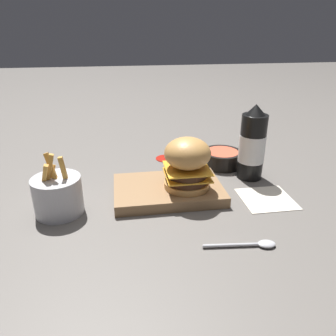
# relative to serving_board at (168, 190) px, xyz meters

# --- Properties ---
(ground_plane) EXTENTS (6.00, 6.00, 0.00)m
(ground_plane) POSITION_rel_serving_board_xyz_m (0.01, -0.08, -0.01)
(ground_plane) COLOR #5B5651
(serving_board) EXTENTS (0.28, 0.19, 0.03)m
(serving_board) POSITION_rel_serving_board_xyz_m (0.00, 0.00, 0.00)
(serving_board) COLOR olive
(serving_board) RESTS_ON ground_plane
(burger) EXTENTS (0.12, 0.12, 0.13)m
(burger) POSITION_rel_serving_board_xyz_m (0.05, -0.02, 0.08)
(burger) COLOR tan
(burger) RESTS_ON serving_board
(ketchup_bottle) EXTENTS (0.07, 0.07, 0.22)m
(ketchup_bottle) POSITION_rel_serving_board_xyz_m (0.26, 0.07, 0.09)
(ketchup_bottle) COLOR black
(ketchup_bottle) RESTS_ON ground_plane
(fries_basket) EXTENTS (0.12, 0.12, 0.15)m
(fries_basket) POSITION_rel_serving_board_xyz_m (-0.27, -0.05, 0.03)
(fries_basket) COLOR #B7B7BC
(fries_basket) RESTS_ON ground_plane
(side_bowl) EXTENTS (0.13, 0.13, 0.05)m
(side_bowl) POSITION_rel_serving_board_xyz_m (0.20, 0.17, 0.01)
(side_bowl) COLOR black
(side_bowl) RESTS_ON ground_plane
(spoon) EXTENTS (0.15, 0.03, 0.01)m
(spoon) POSITION_rel_serving_board_xyz_m (0.14, -0.25, -0.01)
(spoon) COLOR #B2B2B7
(spoon) RESTS_ON ground_plane
(ketchup_puddle) EXTENTS (0.07, 0.07, 0.00)m
(ketchup_puddle) POSITION_rel_serving_board_xyz_m (0.03, 0.25, -0.01)
(ketchup_puddle) COLOR #B21E14
(ketchup_puddle) RESTS_ON ground_plane
(parchment_square) EXTENTS (0.13, 0.13, 0.00)m
(parchment_square) POSITION_rel_serving_board_xyz_m (0.25, -0.06, -0.01)
(parchment_square) COLOR beige
(parchment_square) RESTS_ON ground_plane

